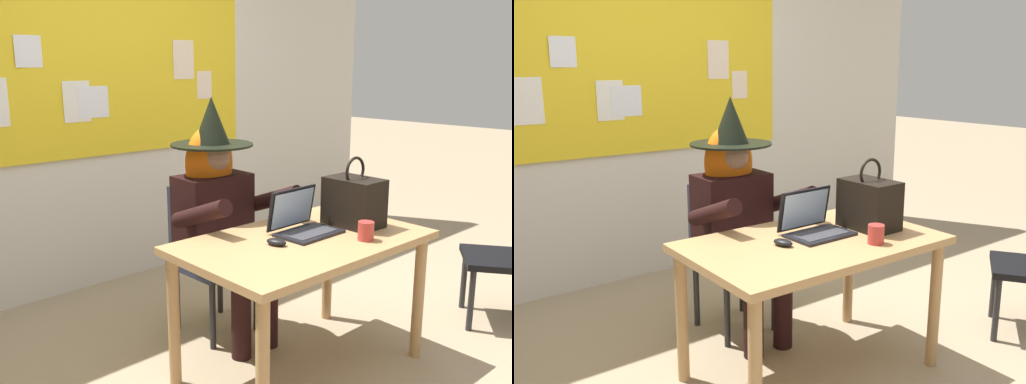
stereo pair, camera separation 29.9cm
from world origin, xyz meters
TOP-DOWN VIEW (x-y plane):
  - ground_plane at (0.00, 0.00)m, footprint 24.00×24.00m
  - wall_back_bulletin at (0.00, 1.88)m, footprint 5.63×2.05m
  - desk_main at (0.09, 0.02)m, footprint 1.28×0.79m
  - chair_at_desk at (0.05, 0.77)m, footprint 0.43×0.43m
  - person_costumed at (0.05, 0.65)m, footprint 0.61×0.71m
  - laptop at (0.16, 0.09)m, footprint 0.33×0.26m
  - computer_mouse at (-0.09, 0.04)m, footprint 0.09×0.12m
  - handbag at (0.46, -0.00)m, footprint 0.20×0.30m
  - coffee_mug at (0.29, -0.21)m, footprint 0.08×0.08m

SIDE VIEW (x-z plane):
  - ground_plane at x=0.00m, z-range 0.00..0.00m
  - chair_at_desk at x=0.05m, z-range 0.05..0.94m
  - desk_main at x=0.09m, z-range 0.27..1.00m
  - computer_mouse at x=-0.09m, z-range 0.73..0.76m
  - coffee_mug at x=0.29m, z-range 0.73..0.82m
  - laptop at x=0.16m, z-range 0.67..0.89m
  - person_costumed at x=0.05m, z-range 0.08..1.48m
  - handbag at x=0.46m, z-range 0.67..1.05m
  - wall_back_bulletin at x=0.00m, z-range 0.01..2.86m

